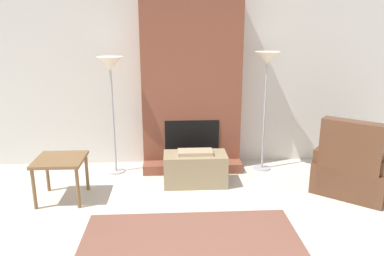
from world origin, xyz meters
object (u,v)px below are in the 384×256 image
(ottoman, at_px, (195,169))
(armchair, at_px, (353,170))
(floor_lamp_right, at_px, (267,66))
(floor_lamp_left, at_px, (110,71))
(side_table, at_px, (60,164))

(ottoman, xyz_separation_m, armchair, (2.13, -0.35, 0.07))
(floor_lamp_right, bearing_deg, ottoman, -153.89)
(ottoman, xyz_separation_m, floor_lamp_left, (-1.20, 0.54, 1.32))
(ottoman, relative_size, floor_lamp_left, 0.50)
(floor_lamp_left, bearing_deg, floor_lamp_right, 0.00)
(armchair, relative_size, side_table, 2.20)
(armchair, bearing_deg, side_table, 39.56)
(armchair, xyz_separation_m, floor_lamp_right, (-1.04, 0.89, 1.31))
(ottoman, bearing_deg, floor_lamp_right, 26.11)
(ottoman, distance_m, floor_lamp_right, 1.84)
(floor_lamp_left, relative_size, floor_lamp_right, 0.97)
(floor_lamp_right, bearing_deg, floor_lamp_left, 180.00)
(ottoman, relative_size, armchair, 0.66)
(floor_lamp_left, bearing_deg, armchair, -14.91)
(armchair, height_order, side_table, armchair)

